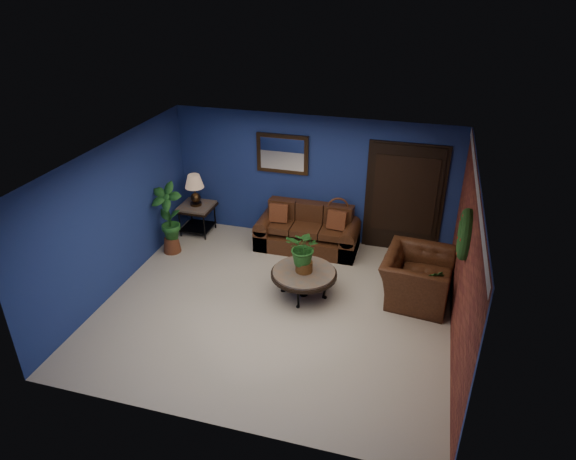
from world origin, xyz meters
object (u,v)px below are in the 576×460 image
(sofa, at_px, (308,234))
(armchair, at_px, (417,277))
(table_lamp, at_px, (195,186))
(side_chair, at_px, (338,222))
(end_table, at_px, (197,211))
(coffee_table, at_px, (304,274))

(sofa, height_order, armchair, sofa)
(table_lamp, distance_m, side_chair, 2.92)
(side_chair, bearing_deg, end_table, 168.20)
(armchair, bearing_deg, side_chair, 57.96)
(coffee_table, relative_size, table_lamp, 1.75)
(table_lamp, distance_m, armchair, 4.64)
(end_table, relative_size, table_lamp, 1.08)
(end_table, bearing_deg, sofa, 0.57)
(sofa, relative_size, coffee_table, 1.77)
(sofa, height_order, end_table, sofa)
(table_lamp, bearing_deg, side_chair, 1.49)
(coffee_table, distance_m, end_table, 3.10)
(armchair, bearing_deg, sofa, 67.13)
(coffee_table, xyz_separation_m, end_table, (-2.65, 1.60, 0.06))
(sofa, height_order, coffee_table, sofa)
(sofa, xyz_separation_m, table_lamp, (-2.33, -0.02, 0.74))
(sofa, height_order, table_lamp, table_lamp)
(coffee_table, distance_m, armchair, 1.85)
(end_table, bearing_deg, armchair, -14.76)
(coffee_table, bearing_deg, table_lamp, 148.85)
(side_chair, bearing_deg, armchair, -51.84)
(sofa, relative_size, side_chair, 1.87)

